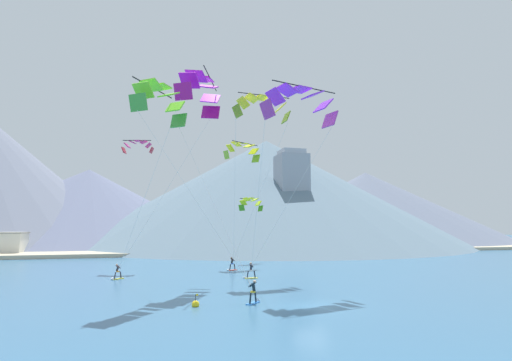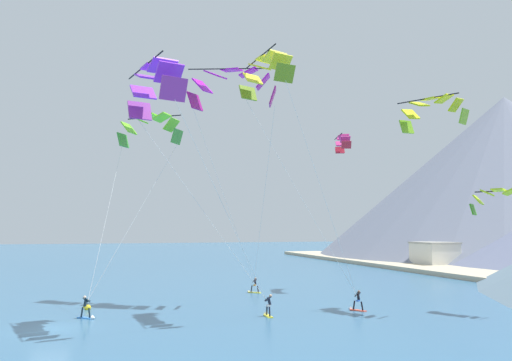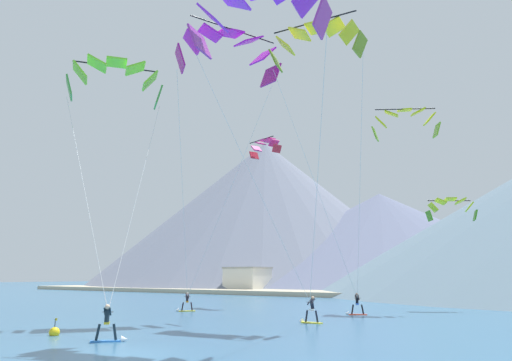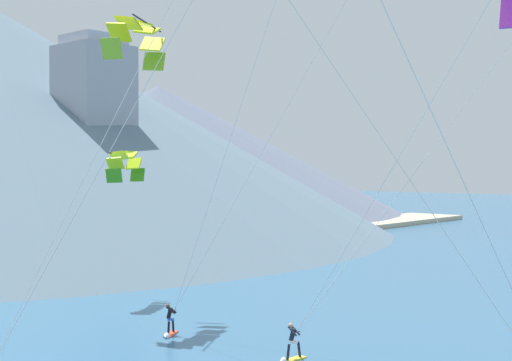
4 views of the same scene
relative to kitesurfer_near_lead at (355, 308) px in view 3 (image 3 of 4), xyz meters
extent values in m
plane|color=#336084|center=(0.95, -24.31, -0.55)|extent=(400.00, 400.00, 0.00)
cube|color=#E54C33|center=(0.19, 0.08, -0.51)|extent=(1.47, 1.11, 0.07)
cylinder|color=black|center=(0.53, 0.28, -0.10)|extent=(0.28, 0.23, 0.75)
cylinder|color=black|center=(-0.15, -0.12, -0.10)|extent=(0.28, 0.23, 0.75)
cube|color=blue|center=(0.19, 0.08, 0.31)|extent=(0.37, 0.39, 0.12)
cylinder|color=black|center=(0.15, 0.14, 0.65)|extent=(0.38, 0.43, 0.64)
cylinder|color=black|center=(0.31, 0.12, 0.83)|extent=(0.35, 0.51, 0.41)
cylinder|color=black|center=(0.10, 0.00, 0.83)|extent=(0.35, 0.51, 0.41)
cylinder|color=black|center=(0.29, -0.10, 0.80)|extent=(0.47, 0.29, 0.03)
sphere|color=brown|center=(0.10, 0.24, 1.05)|extent=(0.23, 0.23, 0.23)
cone|color=white|center=(-0.56, -0.36, -0.45)|extent=(0.44, 0.46, 0.36)
cube|color=yellow|center=(0.65, -8.16, -0.51)|extent=(1.46, 0.49, 0.07)
cylinder|color=black|center=(1.04, -8.17, -0.10)|extent=(0.26, 0.14, 0.77)
cylinder|color=black|center=(0.25, -8.14, -0.10)|extent=(0.26, 0.14, 0.77)
cube|color=white|center=(0.65, -8.16, 0.32)|extent=(0.26, 0.33, 0.12)
cylinder|color=black|center=(0.65, -8.08, 0.67)|extent=(0.24, 0.40, 0.65)
cylinder|color=black|center=(0.77, -8.18, 0.86)|extent=(0.11, 0.56, 0.42)
cylinder|color=black|center=(0.52, -8.18, 0.86)|extent=(0.11, 0.56, 0.42)
cylinder|color=black|center=(0.64, -8.36, 0.83)|extent=(0.52, 0.05, 0.03)
sphere|color=tan|center=(0.66, -7.96, 1.08)|extent=(0.24, 0.24, 0.24)
cone|color=white|center=(-0.22, -8.13, -0.45)|extent=(0.31, 0.37, 0.36)
cube|color=yellow|center=(-13.70, -5.03, -0.51)|extent=(1.33, 1.33, 0.07)
cylinder|color=#231E28|center=(-13.42, -4.74, -0.12)|extent=(0.25, 0.25, 0.72)
cylinder|color=#231E28|center=(-13.98, -5.31, -0.12)|extent=(0.25, 0.25, 0.72)
cube|color=orange|center=(-13.70, -5.03, 0.27)|extent=(0.38, 0.38, 0.12)
cylinder|color=#231E28|center=(-13.77, -4.96, 0.60)|extent=(0.44, 0.44, 0.61)
cylinder|color=#231E28|center=(-13.61, -4.95, 0.77)|extent=(0.42, 0.42, 0.40)
cylinder|color=#231E28|center=(-13.78, -5.11, 0.77)|extent=(0.42, 0.42, 0.40)
cylinder|color=black|center=(-13.57, -5.16, 0.75)|extent=(0.39, 0.39, 0.03)
sphere|color=tan|center=(-13.87, -4.86, 0.98)|extent=(0.22, 0.22, 0.22)
cone|color=white|center=(-14.31, -5.64, -0.45)|extent=(0.47, 0.47, 0.36)
cube|color=#337FDB|center=(-2.75, -22.13, -0.51)|extent=(1.32, 1.34, 0.07)
cylinder|color=#14232D|center=(-3.02, -22.41, -0.09)|extent=(0.27, 0.27, 0.77)
cylinder|color=#14232D|center=(-2.47, -21.84, -0.09)|extent=(0.27, 0.27, 0.77)
cube|color=yellow|center=(-2.75, -22.13, 0.33)|extent=(0.41, 0.40, 0.12)
cylinder|color=#14232D|center=(-2.71, -22.17, 0.68)|extent=(0.41, 0.41, 0.65)
cylinder|color=#14232D|center=(-2.86, -22.19, 0.86)|extent=(0.46, 0.45, 0.43)
cylinder|color=#14232D|center=(-2.69, -22.01, 0.86)|extent=(0.46, 0.45, 0.43)
cylinder|color=black|center=(-2.91, -21.97, 0.83)|extent=(0.38, 0.40, 0.03)
sphere|color=beige|center=(-2.64, -22.23, 1.10)|extent=(0.24, 0.24, 0.24)
cone|color=white|center=(-2.14, -21.50, -0.45)|extent=(0.47, 0.47, 0.36)
cube|color=olive|center=(4.89, -8.19, 18.14)|extent=(0.79, 1.63, 1.36)
cube|color=yellow|center=(4.14, -8.23, 19.22)|extent=(1.23, 1.70, 1.14)
cube|color=yellow|center=(3.05, -8.37, 19.94)|extent=(1.52, 1.74, 0.76)
cube|color=yellow|center=(1.77, -8.58, 20.20)|extent=(1.62, 1.75, 0.26)
cube|color=yellow|center=(0.51, -8.83, 19.94)|extent=(1.62, 1.74, 0.76)
cube|color=yellow|center=(-0.57, -9.09, 19.22)|extent=(1.41, 1.68, 1.14)
cube|color=olive|center=(-1.28, -9.32, 18.14)|extent=(1.04, 1.60, 1.36)
cylinder|color=black|center=(1.90, -9.25, 20.26)|extent=(6.33, 0.68, 0.10)
cylinder|color=silver|center=(2.70, -4.15, 9.15)|extent=(4.84, 8.15, 16.73)
cylinder|color=silver|center=(-0.59, -4.75, 9.15)|extent=(1.78, 9.35, 16.73)
cube|color=purple|center=(6.53, -16.70, 15.78)|extent=(1.14, 1.94, 1.54)
cube|color=#932DE3|center=(1.57, -17.98, 17.93)|extent=(1.91, 2.14, 0.75)
cube|color=#932DE3|center=(0.34, -18.28, 17.07)|extent=(1.60, 2.07, 1.25)
cube|color=purple|center=(-0.48, -18.47, 15.78)|extent=(1.10, 1.94, 1.54)
cylinder|color=silver|center=(3.69, -12.50, 7.93)|extent=(6.12, 8.32, 14.22)
cylinder|color=silver|center=(-0.02, -13.43, 7.93)|extent=(1.35, 10.18, 14.22)
cube|color=#A1157E|center=(-3.85, -6.21, 18.70)|extent=(2.27, 1.28, 1.80)
cube|color=#BD14CB|center=(-4.03, -7.08, 20.10)|extent=(2.52, 1.86, 1.62)
cube|color=#BD14CB|center=(-4.54, -8.35, 21.05)|extent=(2.64, 2.30, 1.16)
cube|color=#BD14CB|center=(-5.29, -9.79, 21.38)|extent=(2.65, 2.52, 0.51)
cube|color=#BD14CB|center=(-6.14, -11.17, 21.05)|extent=(2.52, 2.55, 1.16)
cube|color=#BD14CB|center=(-6.97, -12.26, 20.10)|extent=(2.27, 2.34, 1.62)
cube|color=#A1157E|center=(-7.62, -12.86, 18.70)|extent=(1.94, 1.90, 1.80)
cylinder|color=black|center=(-4.49, -10.24, 21.21)|extent=(2.53, 7.25, 0.10)
cylinder|color=silver|center=(-8.73, -5.56, 9.32)|extent=(9.71, 0.85, 17.16)
cylinder|color=silver|center=(-10.71, -9.05, 9.32)|extent=(5.76, 7.83, 17.16)
cube|color=green|center=(-11.66, -19.39, 15.24)|extent=(1.59, 1.31, 1.40)
cube|color=#7BE128|center=(-11.31, -18.86, 16.44)|extent=(1.89, 1.73, 1.17)
cube|color=#7BE128|center=(-10.69, -17.98, 17.26)|extent=(2.07, 2.00, 0.73)
cube|color=#7BE128|center=(-9.91, -16.91, 17.55)|extent=(2.11, 2.07, 0.15)
cube|color=#7BE128|center=(-9.13, -15.84, 17.26)|extent=(2.06, 2.02, 0.73)
cube|color=#7BE128|center=(-8.48, -14.98, 16.44)|extent=(1.86, 1.76, 1.17)
cube|color=green|center=(-8.09, -14.49, 15.24)|extent=(1.56, 1.36, 1.40)
cylinder|color=black|center=(-10.49, -16.49, 17.53)|extent=(3.49, 4.95, 0.10)
cylinder|color=silver|center=(-7.31, -20.73, 7.70)|extent=(8.84, 2.52, 13.75)
cylinder|color=silver|center=(-5.46, -18.19, 7.70)|extent=(5.14, 7.60, 13.75)
cube|color=red|center=(-10.50, 4.71, 15.77)|extent=(0.68, 1.17, 0.86)
cube|color=#CE2C7C|center=(-10.94, 4.81, 16.47)|extent=(0.94, 1.24, 0.72)
cube|color=#CE2C7C|center=(-11.61, 4.98, 16.93)|extent=(1.09, 1.27, 0.47)
cube|color=#CE2C7C|center=(-12.39, 5.20, 17.09)|extent=(1.12, 1.28, 0.15)
cube|color=#CE2C7C|center=(-13.17, 5.42, 16.93)|extent=(1.11, 1.27, 0.47)
cube|color=#CE2C7C|center=(-13.83, 5.62, 16.47)|extent=(0.98, 1.23, 0.72)
cube|color=red|center=(-14.26, 5.76, 15.77)|extent=(0.74, 1.16, 0.86)
cylinder|color=black|center=(-12.52, 4.73, 17.08)|extent=(3.84, 1.04, 0.10)
cube|color=#7AB824|center=(5.33, 7.46, 15.72)|extent=(1.17, 1.41, 1.32)
cube|color=#D4DD0F|center=(4.86, 7.07, 16.78)|extent=(1.54, 1.60, 1.19)
cube|color=#D4DD0F|center=(4.00, 6.59, 17.50)|extent=(1.73, 1.74, 0.85)
cube|color=#D4DD0F|center=(2.91, 6.09, 17.76)|extent=(1.72, 1.80, 0.35)
cube|color=#D4DD0F|center=(1.79, 5.68, 17.50)|extent=(1.57, 1.78, 0.85)
cube|color=#D4DD0F|center=(0.84, 5.41, 16.78)|extent=(1.23, 1.70, 1.19)
cube|color=#7AB824|center=(0.24, 5.35, 15.72)|extent=(0.77, 1.55, 1.32)
cylinder|color=black|center=(3.15, 5.51, 17.66)|extent=(4.68, 2.96, 0.10)
cube|color=#398E16|center=(3.54, 9.49, 8.09)|extent=(0.94, 1.05, 1.00)
cube|color=#C3E41C|center=(3.87, 9.78, 8.91)|extent=(1.22, 1.24, 0.90)
cube|color=#C3E41C|center=(4.48, 10.20, 9.48)|extent=(1.37, 1.36, 0.64)
cube|color=#C3E41C|center=(5.27, 10.67, 9.68)|extent=(1.37, 1.41, 0.25)
cube|color=#C3E41C|center=(6.08, 11.09, 9.48)|extent=(1.29, 1.39, 0.64)
cube|color=#C3E41C|center=(6.76, 11.39, 8.91)|extent=(1.06, 1.31, 0.90)
cube|color=#398E16|center=(7.19, 11.51, 8.09)|extent=(0.73, 1.15, 1.00)
cylinder|color=black|center=(5.04, 11.08, 9.62)|extent=(3.38, 2.49, 0.10)
sphere|color=yellow|center=(-7.08, -22.11, -0.39)|extent=(0.56, 0.56, 0.56)
cylinder|color=black|center=(-7.08, -22.11, 0.11)|extent=(0.04, 0.04, 0.44)
cube|color=yellow|center=(-6.99, -22.11, 0.29)|extent=(0.18, 0.01, 0.12)
cube|color=#BCAD8E|center=(0.95, 30.77, -0.20)|extent=(180.00, 10.00, 0.70)
cube|color=silver|center=(-37.39, 35.49, 1.58)|extent=(6.77, 6.01, 4.26)
cube|color=#99958B|center=(-37.39, 35.49, 3.86)|extent=(7.04, 6.25, 0.30)
cube|color=silver|center=(-3.82, 33.09, 1.83)|extent=(5.90, 4.99, 4.76)
cube|color=#9D9992|center=(-3.82, 33.09, 4.36)|extent=(6.14, 5.19, 0.30)
cone|color=slate|center=(-28.84, 78.25, 10.89)|extent=(88.42, 88.42, 22.88)
cone|color=slate|center=(-59.84, 73.71, 19.29)|extent=(93.98, 93.98, 39.68)
camera|label=1|loc=(-10.48, -52.16, 5.37)|focal=28.00mm
camera|label=2|loc=(39.32, -20.77, 6.52)|focal=35.00mm
camera|label=3|loc=(17.74, -38.14, 2.63)|focal=35.00mm
camera|label=4|loc=(-25.93, -29.18, 8.73)|focal=50.00mm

